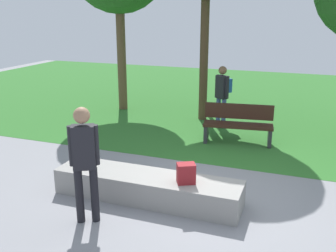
{
  "coord_description": "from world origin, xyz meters",
  "views": [
    {
      "loc": [
        1.37,
        -5.87,
        3.04
      ],
      "look_at": [
        -0.94,
        0.42,
        0.99
      ],
      "focal_mm": 40.85,
      "sensor_mm": 36.0,
      "label": 1
    }
  ],
  "objects_px": {
    "concrete_ledge": "(147,187)",
    "park_bench_far_right": "(238,123)",
    "lamp_post": "(204,25)",
    "pedestrian_with_backpack": "(223,91)",
    "skater_performing_trick": "(84,156)",
    "backpack_on_ledge": "(186,173)"
  },
  "relations": [
    {
      "from": "park_bench_far_right",
      "to": "lamp_post",
      "type": "distance_m",
      "value": 4.08
    },
    {
      "from": "park_bench_far_right",
      "to": "skater_performing_trick",
      "type": "bearing_deg",
      "value": -108.71
    },
    {
      "from": "concrete_ledge",
      "to": "park_bench_far_right",
      "type": "xyz_separation_m",
      "value": [
        0.9,
        3.34,
        0.26
      ]
    },
    {
      "from": "park_bench_far_right",
      "to": "pedestrian_with_backpack",
      "type": "distance_m",
      "value": 1.38
    },
    {
      "from": "concrete_ledge",
      "to": "lamp_post",
      "type": "distance_m",
      "value": 6.87
    },
    {
      "from": "backpack_on_ledge",
      "to": "pedestrian_with_backpack",
      "type": "distance_m",
      "value": 4.55
    },
    {
      "from": "lamp_post",
      "to": "pedestrian_with_backpack",
      "type": "bearing_deg",
      "value": -61.51
    },
    {
      "from": "backpack_on_ledge",
      "to": "pedestrian_with_backpack",
      "type": "height_order",
      "value": "pedestrian_with_backpack"
    },
    {
      "from": "skater_performing_trick",
      "to": "concrete_ledge",
      "type": "bearing_deg",
      "value": 59.47
    },
    {
      "from": "backpack_on_ledge",
      "to": "park_bench_far_right",
      "type": "xyz_separation_m",
      "value": [
        0.21,
        3.4,
        -0.11
      ]
    },
    {
      "from": "concrete_ledge",
      "to": "skater_performing_trick",
      "type": "relative_size",
      "value": 1.78
    },
    {
      "from": "park_bench_far_right",
      "to": "concrete_ledge",
      "type": "bearing_deg",
      "value": -105.01
    },
    {
      "from": "backpack_on_ledge",
      "to": "pedestrian_with_backpack",
      "type": "xyz_separation_m",
      "value": [
        -0.43,
        4.51,
        0.39
      ]
    },
    {
      "from": "backpack_on_ledge",
      "to": "lamp_post",
      "type": "xyz_separation_m",
      "value": [
        -1.48,
        6.45,
        1.99
      ]
    },
    {
      "from": "concrete_ledge",
      "to": "pedestrian_with_backpack",
      "type": "bearing_deg",
      "value": 86.68
    },
    {
      "from": "skater_performing_trick",
      "to": "pedestrian_with_backpack",
      "type": "height_order",
      "value": "skater_performing_trick"
    },
    {
      "from": "backpack_on_ledge",
      "to": "lamp_post",
      "type": "bearing_deg",
      "value": 75.67
    },
    {
      "from": "backpack_on_ledge",
      "to": "park_bench_far_right",
      "type": "bearing_deg",
      "value": 59.23
    },
    {
      "from": "lamp_post",
      "to": "pedestrian_with_backpack",
      "type": "distance_m",
      "value": 2.73
    },
    {
      "from": "backpack_on_ledge",
      "to": "skater_performing_trick",
      "type": "distance_m",
      "value": 1.59
    },
    {
      "from": "skater_performing_trick",
      "to": "pedestrian_with_backpack",
      "type": "xyz_separation_m",
      "value": [
        0.81,
        5.39,
        -0.05
      ]
    },
    {
      "from": "skater_performing_trick",
      "to": "lamp_post",
      "type": "relative_size",
      "value": 0.41
    }
  ]
}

